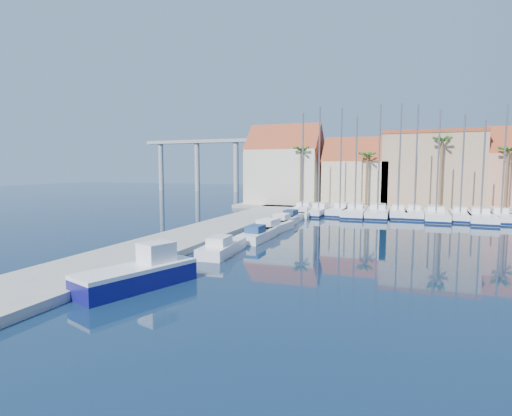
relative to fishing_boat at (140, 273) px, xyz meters
The scene contains 29 objects.
ground 4.63m from the fishing_boat, 22.44° to the left, with size 260.00×260.00×0.00m, color black.
quay_west 15.98m from the fishing_boat, 107.39° to the left, with size 6.00×77.00×0.50m, color gray.
shore_north 51.74m from the fishing_boat, 74.04° to the left, with size 54.00×16.00×0.50m, color gray.
fishing_boat is the anchor object (origin of this frame).
motorboat_west_0 9.35m from the fishing_boat, 86.71° to the left, with size 2.34×6.12×1.40m.
motorboat_west_1 15.69m from the fishing_boat, 85.99° to the left, with size 1.93×5.81×1.40m.
motorboat_west_2 20.41m from the fishing_boat, 87.70° to the left, with size 2.97×7.38×1.40m.
motorboat_west_3 25.22m from the fishing_boat, 88.35° to the left, with size 2.16×6.30×1.40m.
motorboat_west_4 29.67m from the fishing_boat, 88.94° to the left, with size 2.23×5.92×1.40m.
motorboat_west_5 33.98m from the fishing_boat, 88.02° to the left, with size 1.75×5.36×1.40m.
sailboat_0 37.67m from the fishing_boat, 89.91° to the left, with size 2.70×9.80×13.99m.
sailboat_1 37.67m from the fishing_boat, 86.32° to the left, with size 2.97×9.31×14.76m.
sailboat_2 38.86m from the fishing_boat, 82.28° to the left, with size 2.91×9.05×14.57m.
sailboat_3 38.71m from the fishing_boat, 79.13° to the left, with size 2.94×10.77×13.21m.
sailboat_4 39.50m from the fishing_boat, 74.97° to the left, with size 2.84×10.59×14.68m.
sailboat_5 40.56m from the fishing_boat, 71.64° to the left, with size 2.47×8.18×14.84m.
sailboat_6 41.33m from the fishing_boat, 69.01° to the left, with size 2.40×8.55×14.58m.
sailboat_7 41.57m from the fishing_boat, 65.33° to the left, with size 3.04×10.78×13.63m.
sailboat_8 42.94m from the fishing_boat, 62.04° to the left, with size 2.52×8.24×12.97m.
sailboat_9 43.43m from the fishing_boat, 59.11° to the left, with size 3.50×10.99×12.13m.
sailboat_10 45.68m from the fishing_boat, 57.39° to the left, with size 3.05×9.42×14.05m.
building_0 49.42m from the fishing_boat, 96.76° to the left, with size 12.30×9.00×13.50m.
building_1 49.35m from the fishing_boat, 82.72° to the left, with size 10.30×8.00×11.00m.
building_2 52.93m from the fishing_boat, 70.90° to the left, with size 14.20×10.20×11.50m.
palm_0 44.56m from the fishing_boat, 92.32° to the left, with size 2.60×2.60×10.15m.
palm_1 45.12m from the fishing_boat, 79.35° to the left, with size 2.60×2.60×9.15m.
palm_2 48.28m from the fishing_boat, 67.38° to the left, with size 2.60×2.60×11.15m.
palm_3 51.60m from the fishing_boat, 59.06° to the left, with size 2.60×2.60×9.65m.
viaduct 91.20m from the fishing_boat, 112.59° to the left, with size 48.00×2.20×14.45m.
Camera 1 is at (8.93, -19.41, 6.42)m, focal length 28.00 mm.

